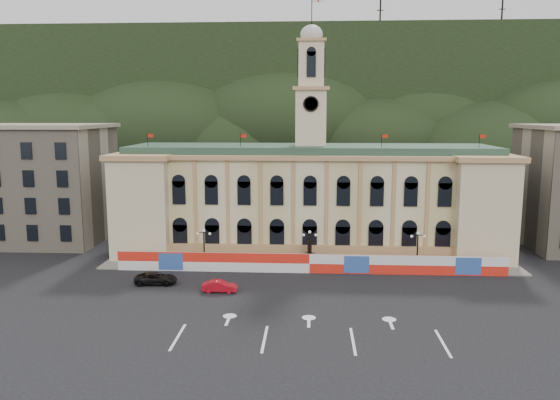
# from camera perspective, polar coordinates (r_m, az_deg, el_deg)

# --- Properties ---
(ground) EXTENTS (260.00, 260.00, 0.00)m
(ground) POSITION_cam_1_polar(r_m,az_deg,el_deg) (56.56, 3.03, -11.99)
(ground) COLOR black
(ground) RESTS_ON ground
(lane_markings) EXTENTS (26.00, 10.00, 0.02)m
(lane_markings) POSITION_cam_1_polar(r_m,az_deg,el_deg) (51.93, 3.01, -13.97)
(lane_markings) COLOR white
(lane_markings) RESTS_ON ground
(hill_ridge) EXTENTS (230.00, 80.00, 64.00)m
(hill_ridge) POSITION_cam_1_polar(r_m,az_deg,el_deg) (174.78, 3.27, 8.80)
(hill_ridge) COLOR black
(hill_ridge) RESTS_ON ground
(city_hall) EXTENTS (56.20, 17.60, 37.10)m
(city_hall) POSITION_cam_1_polar(r_m,az_deg,el_deg) (81.38, 3.16, 0.25)
(city_hall) COLOR beige
(city_hall) RESTS_ON ground
(side_building_left) EXTENTS (21.00, 17.00, 18.60)m
(side_building_left) POSITION_cam_1_polar(r_m,az_deg,el_deg) (94.78, -23.81, 1.65)
(side_building_left) COLOR tan
(side_building_left) RESTS_ON ground
(hoarding_fence) EXTENTS (50.00, 0.44, 2.50)m
(hoarding_fence) POSITION_cam_1_polar(r_m,az_deg,el_deg) (70.48, 3.14, -6.63)
(hoarding_fence) COLOR red
(hoarding_fence) RESTS_ON ground
(pavement) EXTENTS (56.00, 5.50, 0.16)m
(pavement) POSITION_cam_1_polar(r_m,az_deg,el_deg) (73.38, 3.09, -6.94)
(pavement) COLOR slate
(pavement) RESTS_ON ground
(statue) EXTENTS (1.40, 1.40, 3.72)m
(statue) POSITION_cam_1_polar(r_m,az_deg,el_deg) (73.33, 3.10, -6.06)
(statue) COLOR #595651
(statue) RESTS_ON ground
(lamp_left) EXTENTS (1.96, 0.44, 5.15)m
(lamp_left) POSITION_cam_1_polar(r_m,az_deg,el_deg) (73.25, -7.94, -4.63)
(lamp_left) COLOR black
(lamp_left) RESTS_ON ground
(lamp_center) EXTENTS (1.96, 0.44, 5.15)m
(lamp_center) POSITION_cam_1_polar(r_m,az_deg,el_deg) (71.89, 3.11, -4.81)
(lamp_center) COLOR black
(lamp_center) RESTS_ON ground
(lamp_right) EXTENTS (1.96, 0.44, 5.15)m
(lamp_right) POSITION_cam_1_polar(r_m,az_deg,el_deg) (73.23, 14.17, -4.82)
(lamp_right) COLOR black
(lamp_right) RESTS_ON ground
(red_sedan) EXTENTS (1.42, 4.03, 1.33)m
(red_sedan) POSITION_cam_1_polar(r_m,az_deg,el_deg) (63.71, -6.32, -8.95)
(red_sedan) COLOR #A80C18
(red_sedan) RESTS_ON ground
(black_suv) EXTENTS (2.90, 5.31, 1.40)m
(black_suv) POSITION_cam_1_polar(r_m,az_deg,el_deg) (67.76, -12.82, -7.98)
(black_suv) COLOR black
(black_suv) RESTS_ON ground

